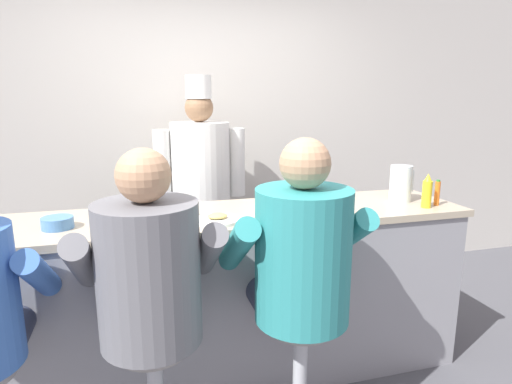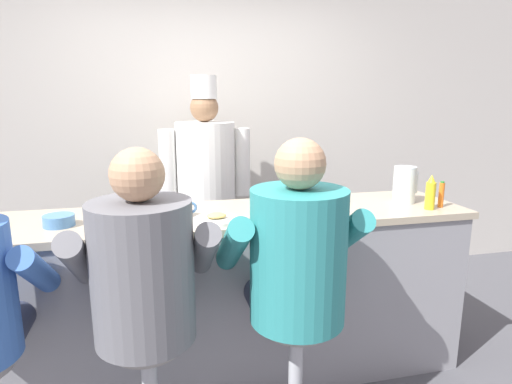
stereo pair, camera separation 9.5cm
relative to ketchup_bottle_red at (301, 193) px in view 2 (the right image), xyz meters
name	(u,v)px [view 2 (the right image)]	position (x,y,z in m)	size (l,w,h in m)	color
wall_back	(203,133)	(-0.38, 1.50, 0.22)	(10.00, 0.06, 2.70)	beige
diner_counter	(233,294)	(-0.38, 0.10, -0.62)	(2.76, 0.64, 1.01)	gray
ketchup_bottle_red	(301,193)	(0.00, 0.00, 0.00)	(0.07, 0.07, 0.25)	red
mustard_bottle_yellow	(430,193)	(0.76, -0.09, -0.02)	(0.06, 0.06, 0.21)	yellow
hot_sauce_bottle_orange	(441,195)	(0.86, -0.06, -0.04)	(0.03, 0.03, 0.16)	orange
water_pitcher_clear	(404,185)	(0.71, 0.10, 0.00)	(0.16, 0.14, 0.23)	silver
breakfast_plate	(216,219)	(-0.49, -0.06, -0.10)	(0.24, 0.24, 0.05)	white
cereal_bowl	(59,220)	(-1.28, 0.04, -0.09)	(0.15, 0.15, 0.06)	#4C7FB7
coffee_mug_blue	(182,209)	(-0.66, 0.07, -0.07)	(0.13, 0.09, 0.09)	#4C7AB2
diner_seated_grey	(144,277)	(-0.86, -0.47, -0.22)	(0.64, 0.63, 1.46)	#B2B5BA
diner_seated_teal	(295,261)	(-0.19, -0.47, -0.21)	(0.66, 0.65, 1.49)	#B2B5BA
cook_in_whites_near	(206,182)	(-0.41, 1.09, -0.13)	(0.71, 0.45, 1.82)	#232328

